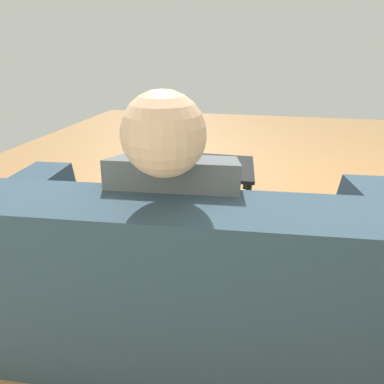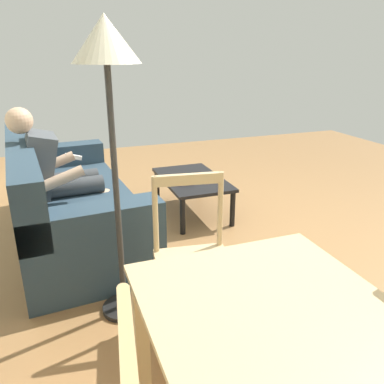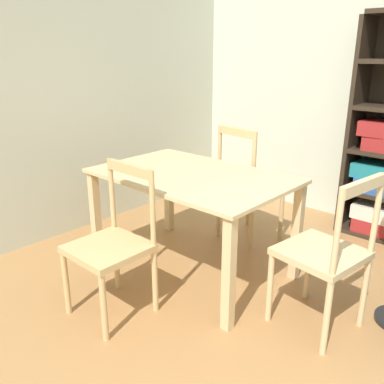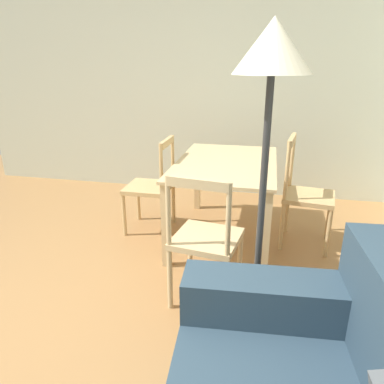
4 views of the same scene
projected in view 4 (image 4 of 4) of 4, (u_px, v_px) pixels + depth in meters
The scene contains 7 objects.
ground_plane at pixel (42, 360), 2.01m from camera, with size 8.11×8.11×0.00m, color #9E7042.
wall_side at pixel (176, 79), 4.35m from camera, with size 0.12×5.21×2.74m, color beige.
dining_table at pixel (226, 173), 3.24m from camera, with size 1.36×0.88×0.73m.
dining_chair_near_wall at pixel (305, 195), 3.15m from camera, with size 0.48×0.48×0.98m.
dining_chair_facing_couch at pixel (205, 240), 2.36m from camera, with size 0.48×0.48×0.94m.
dining_chair_by_doorway at pixel (152, 187), 3.44m from camera, with size 0.42×0.42×0.91m.
floor_lamp at pixel (270, 83), 1.62m from camera, with size 0.36×0.36×1.76m.
Camera 4 is at (1.36, 1.16, 1.57)m, focal length 33.64 mm.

